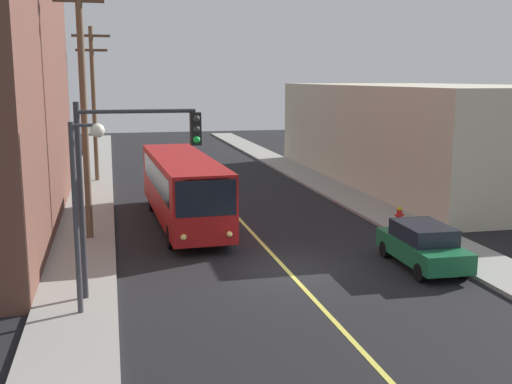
{
  "coord_description": "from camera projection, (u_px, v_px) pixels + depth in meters",
  "views": [
    {
      "loc": [
        -5.99,
        -20.83,
        6.83
      ],
      "look_at": [
        0.0,
        4.88,
        2.0
      ],
      "focal_mm": 43.78,
      "sensor_mm": 36.0,
      "label": 1
    }
  ],
  "objects": [
    {
      "name": "utility_pole_mid",
      "position": [
        94.0,
        97.0,
        40.5
      ],
      "size": [
        2.4,
        0.28,
        9.94
      ],
      "color": "brown",
      "rests_on": "sidewalk_left"
    },
    {
      "name": "lane_stripe_center",
      "position": [
        217.0,
        195.0,
        36.89
      ],
      "size": [
        0.16,
        60.0,
        0.01
      ],
      "primitive_type": "cube",
      "color": "#D8CC4C",
      "rests_on": "ground"
    },
    {
      "name": "utility_pole_near",
      "position": [
        83.0,
        91.0,
        25.5
      ],
      "size": [
        2.4,
        0.28,
        11.24
      ],
      "color": "brown",
      "rests_on": "sidewalk_left"
    },
    {
      "name": "sidewalk_right",
      "position": [
        365.0,
        205.0,
        33.71
      ],
      "size": [
        2.5,
        90.0,
        0.15
      ],
      "primitive_type": "cube",
      "color": "gray",
      "rests_on": "ground"
    },
    {
      "name": "parked_car_green",
      "position": [
        423.0,
        245.0,
        22.71
      ],
      "size": [
        1.91,
        4.45,
        1.62
      ],
      "color": "#196038",
      "rests_on": "ground"
    },
    {
      "name": "sidewalk_left",
      "position": [
        88.0,
        218.0,
        30.47
      ],
      "size": [
        2.5,
        90.0,
        0.15
      ],
      "primitive_type": "cube",
      "color": "gray",
      "rests_on": "ground"
    },
    {
      "name": "building_right_warehouse",
      "position": [
        426.0,
        134.0,
        41.5
      ],
      "size": [
        12.0,
        26.96,
        6.4
      ],
      "color": "beige",
      "rests_on": "ground"
    },
    {
      "name": "traffic_signal_left_corner",
      "position": [
        132.0,
        163.0,
        18.85
      ],
      "size": [
        3.75,
        0.48,
        6.0
      ],
      "color": "#2D2D33",
      "rests_on": "sidewalk_left"
    },
    {
      "name": "ground_plane",
      "position": [
        287.0,
        270.0,
        22.52
      ],
      "size": [
        120.0,
        120.0,
        0.0
      ],
      "primitive_type": "plane",
      "color": "black"
    },
    {
      "name": "city_bus",
      "position": [
        183.0,
        186.0,
        29.35
      ],
      "size": [
        2.98,
        12.23,
        3.2
      ],
      "color": "maroon",
      "rests_on": "ground"
    },
    {
      "name": "fire_hydrant",
      "position": [
        399.0,
        215.0,
        28.8
      ],
      "size": [
        0.44,
        0.26,
        0.84
      ],
      "color": "red",
      "rests_on": "sidewalk_right"
    },
    {
      "name": "street_lamp_left",
      "position": [
        83.0,
        190.0,
        17.46
      ],
      "size": [
        0.98,
        0.4,
        5.5
      ],
      "color": "#38383D",
      "rests_on": "sidewalk_left"
    }
  ]
}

